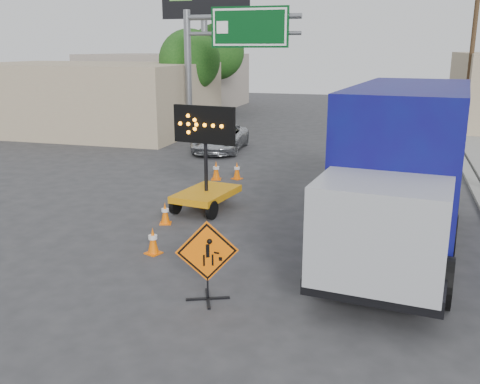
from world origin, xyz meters
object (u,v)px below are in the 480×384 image
at_px(construction_sign, 207,259).
at_px(box_truck, 401,179).
at_px(arrow_board, 206,187).
at_px(pickup_truck, 221,138).

bearing_deg(construction_sign, box_truck, 25.12).
xyz_separation_m(arrow_board, box_truck, (5.74, -1.84, 1.11)).
bearing_deg(box_truck, pickup_truck, 132.79).
distance_m(construction_sign, pickup_truck, 16.07).
xyz_separation_m(construction_sign, pickup_truck, (-4.85, 15.32, -0.24)).
bearing_deg(box_truck, construction_sign, -125.89).
height_order(construction_sign, pickup_truck, construction_sign).
height_order(arrow_board, box_truck, box_truck).
xyz_separation_m(arrow_board, pickup_truck, (-2.71, 9.48, -0.08)).
distance_m(construction_sign, arrow_board, 6.22).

